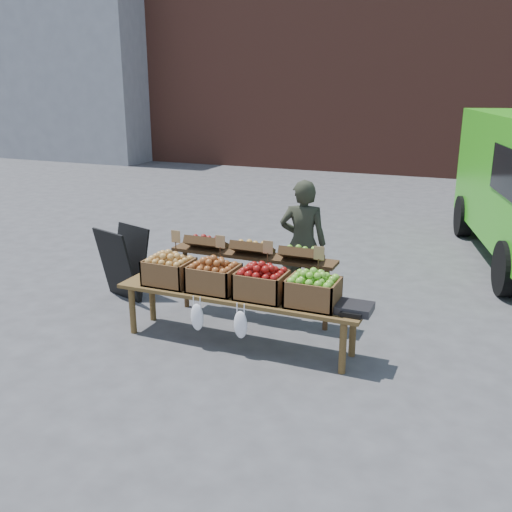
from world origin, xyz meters
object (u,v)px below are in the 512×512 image
at_px(crate_golden_apples, 169,272).
at_px(crate_russet_pears, 214,278).
at_px(vendor, 303,243).
at_px(back_table, 252,277).
at_px(crate_red_apples, 262,285).
at_px(weighing_scale, 355,308).
at_px(chalkboard_sign, 123,263).
at_px(crate_green_apples, 313,292).
at_px(display_bench, 238,319).

relative_size(crate_golden_apples, crate_russet_pears, 1.00).
bearing_deg(vendor, back_table, 47.34).
bearing_deg(crate_red_apples, weighing_scale, 0.00).
height_order(chalkboard_sign, crate_green_apples, chalkboard_sign).
bearing_deg(weighing_scale, crate_green_apples, 180.00).
bearing_deg(weighing_scale, crate_golden_apples, 180.00).
distance_m(crate_russet_pears, crate_green_apples, 1.10).
bearing_deg(crate_green_apples, crate_golden_apples, 180.00).
xyz_separation_m(display_bench, crate_russet_pears, (-0.28, 0.00, 0.42)).
xyz_separation_m(chalkboard_sign, crate_golden_apples, (1.13, -0.70, 0.24)).
xyz_separation_m(vendor, crate_red_apples, (0.02, -1.38, -0.09)).
height_order(crate_russet_pears, crate_green_apples, same).
distance_m(vendor, crate_red_apples, 1.39).
xyz_separation_m(crate_golden_apples, crate_russet_pears, (0.55, 0.00, 0.00)).
bearing_deg(crate_golden_apples, weighing_scale, 0.00).
height_order(chalkboard_sign, weighing_scale, chalkboard_sign).
bearing_deg(display_bench, crate_red_apples, 0.00).
bearing_deg(weighing_scale, crate_russet_pears, 180.00).
height_order(display_bench, crate_golden_apples, crate_golden_apples).
bearing_deg(crate_golden_apples, vendor, 51.98).
distance_m(display_bench, weighing_scale, 1.29).
bearing_deg(display_bench, weighing_scale, 0.00).
distance_m(vendor, back_table, 0.82).
bearing_deg(crate_red_apples, crate_golden_apples, 180.00).
bearing_deg(crate_russet_pears, vendor, 68.99).
bearing_deg(back_table, crate_red_apples, -60.10).
distance_m(crate_russet_pears, weighing_scale, 1.53).
relative_size(crate_russet_pears, crate_red_apples, 1.00).
bearing_deg(chalkboard_sign, crate_russet_pears, -4.36).
bearing_deg(vendor, display_bench, 67.66).
xyz_separation_m(crate_golden_apples, weighing_scale, (2.08, 0.00, -0.10)).
bearing_deg(crate_green_apples, vendor, 112.39).
bearing_deg(crate_russet_pears, back_table, 79.31).
distance_m(crate_red_apples, crate_green_apples, 0.55).
distance_m(display_bench, crate_red_apples, 0.51).
height_order(crate_red_apples, weighing_scale, crate_red_apples).
xyz_separation_m(vendor, weighing_scale, (0.99, -1.38, -0.19)).
xyz_separation_m(chalkboard_sign, crate_green_apples, (2.78, -0.70, 0.24)).
xyz_separation_m(back_table, crate_red_apples, (0.41, -0.72, 0.19)).
distance_m(back_table, crate_russet_pears, 0.76).
distance_m(back_table, crate_green_apples, 1.22).
bearing_deg(crate_russet_pears, weighing_scale, 0.00).
xyz_separation_m(back_table, crate_golden_apples, (-0.69, -0.72, 0.19)).
bearing_deg(vendor, crate_red_apples, 78.94).
bearing_deg(vendor, weighing_scale, 113.87).
relative_size(display_bench, crate_green_apples, 5.40).
distance_m(chalkboard_sign, crate_russet_pears, 1.83).
height_order(display_bench, weighing_scale, weighing_scale).
distance_m(crate_golden_apples, crate_green_apples, 1.65).
bearing_deg(crate_red_apples, crate_green_apples, 0.00).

